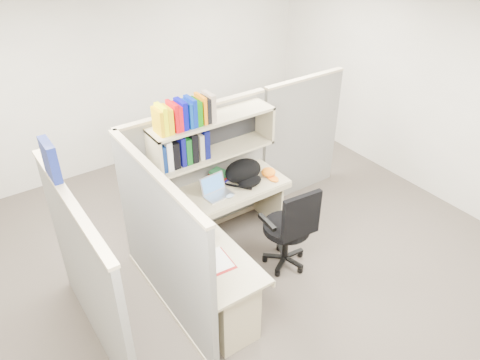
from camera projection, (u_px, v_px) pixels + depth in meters
ground at (243, 271)px, 5.15m from camera, size 6.00×6.00×0.00m
room_shell at (243, 142)px, 4.27m from camera, size 6.00×6.00×6.00m
cubicle at (188, 195)px, 4.79m from camera, size 3.79×1.84×1.95m
desk at (225, 272)px, 4.52m from camera, size 1.74×1.75×0.73m
laptop at (218, 187)px, 5.04m from camera, size 0.32×0.32×0.22m
backpack at (246, 173)px, 5.24m from camera, size 0.53×0.47×0.26m
orange_cap at (268, 172)px, 5.42m from camera, size 0.18×0.20×0.09m
snack_canister at (209, 232)px, 4.49m from camera, size 0.10×0.10×0.10m
tissue_box at (204, 268)px, 4.02m from camera, size 0.14×0.14×0.18m
mouse at (230, 196)px, 5.06m from camera, size 0.10×0.07×0.04m
paper_cup at (207, 184)px, 5.19m from camera, size 0.08×0.08×0.11m
book_stack at (220, 176)px, 5.33m from camera, size 0.24×0.28×0.11m
loose_paper at (216, 260)px, 4.23m from camera, size 0.25×0.32×0.00m
task_chair at (288, 240)px, 5.02m from camera, size 0.57×0.53×1.06m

